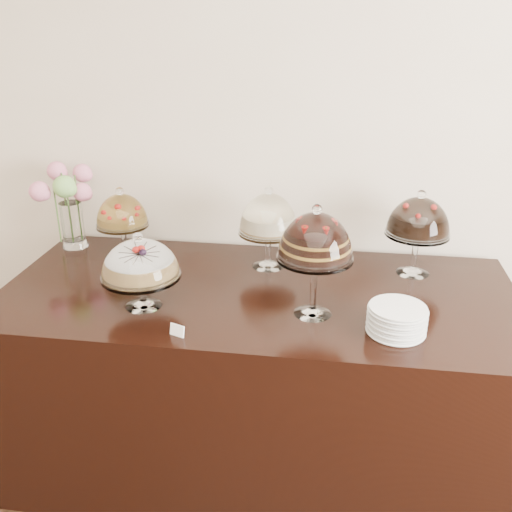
# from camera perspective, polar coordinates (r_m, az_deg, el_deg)

# --- Properties ---
(wall_back) EXTENTS (5.00, 0.04, 3.00)m
(wall_back) POSITION_cam_1_polar(r_m,az_deg,el_deg) (2.76, 9.12, 12.56)
(wall_back) COLOR beige
(wall_back) RESTS_ON ground
(display_counter) EXTENTS (2.20, 1.00, 0.90)m
(display_counter) POSITION_cam_1_polar(r_m,az_deg,el_deg) (2.68, 0.16, -12.05)
(display_counter) COLOR black
(display_counter) RESTS_ON ground
(cake_stand_sugar_sponge) EXTENTS (0.32, 0.32, 0.32)m
(cake_stand_sugar_sponge) POSITION_cam_1_polar(r_m,az_deg,el_deg) (2.29, -11.53, -0.63)
(cake_stand_sugar_sponge) COLOR white
(cake_stand_sugar_sponge) RESTS_ON display_counter
(cake_stand_choco_layer) EXTENTS (0.29, 0.29, 0.45)m
(cake_stand_choco_layer) POSITION_cam_1_polar(r_m,az_deg,el_deg) (2.14, 5.98, 1.52)
(cake_stand_choco_layer) COLOR white
(cake_stand_choco_layer) RESTS_ON display_counter
(cake_stand_cheesecake) EXTENTS (0.28, 0.28, 0.39)m
(cake_stand_cheesecake) POSITION_cam_1_polar(r_m,az_deg,el_deg) (2.59, 1.25, 3.89)
(cake_stand_cheesecake) COLOR white
(cake_stand_cheesecake) RESTS_ON display_counter
(cake_stand_dark_choco) EXTENTS (0.28, 0.28, 0.39)m
(cake_stand_dark_choco) POSITION_cam_1_polar(r_m,az_deg,el_deg) (2.61, 15.95, 3.45)
(cake_stand_dark_choco) COLOR white
(cake_stand_dark_choco) RESTS_ON display_counter
(cake_stand_fruit_tart) EXTENTS (0.25, 0.25, 0.34)m
(cake_stand_fruit_tart) POSITION_cam_1_polar(r_m,az_deg,el_deg) (2.80, -13.29, 4.12)
(cake_stand_fruit_tart) COLOR white
(cake_stand_fruit_tart) RESTS_ON display_counter
(flower_vase) EXTENTS (0.27, 0.28, 0.42)m
(flower_vase) POSITION_cam_1_polar(r_m,az_deg,el_deg) (2.96, -18.33, 5.41)
(flower_vase) COLOR white
(flower_vase) RESTS_ON display_counter
(plate_stack) EXTENTS (0.21, 0.21, 0.10)m
(plate_stack) POSITION_cam_1_polar(r_m,az_deg,el_deg) (2.18, 13.90, -6.19)
(plate_stack) COLOR white
(plate_stack) RESTS_ON display_counter
(price_card_left) EXTENTS (0.06, 0.04, 0.04)m
(price_card_left) POSITION_cam_1_polar(r_m,az_deg,el_deg) (2.13, -7.89, -7.38)
(price_card_left) COLOR white
(price_card_left) RESTS_ON display_counter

